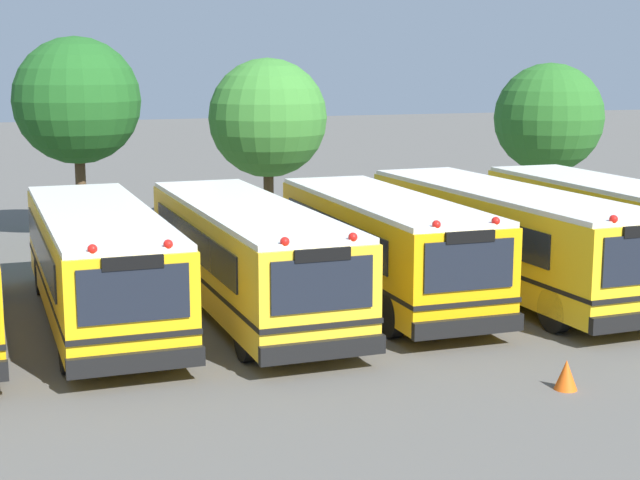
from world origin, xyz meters
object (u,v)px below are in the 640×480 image
(school_bus_3, at_px, (247,253))
(school_bus_5, at_px, (504,235))
(school_bus_2, at_px, (99,261))
(tree_3, at_px, (548,117))
(tree_1, at_px, (76,99))
(school_bus_6, at_px, (618,227))
(traffic_cone, at_px, (566,375))
(school_bus_4, at_px, (383,244))
(tree_2, at_px, (267,119))

(school_bus_3, distance_m, school_bus_5, 6.90)
(school_bus_2, distance_m, tree_3, 22.17)
(tree_3, bearing_deg, tree_1, -179.60)
(school_bus_6, distance_m, tree_3, 12.68)
(school_bus_2, height_order, traffic_cone, school_bus_2)
(school_bus_5, bearing_deg, school_bus_6, -179.31)
(school_bus_3, height_order, school_bus_6, school_bus_6)
(school_bus_3, bearing_deg, school_bus_4, 177.76)
(school_bus_3, bearing_deg, school_bus_6, 179.94)
(school_bus_5, xyz_separation_m, tree_2, (-3.03, 10.98, 2.48))
(tree_2, bearing_deg, school_bus_5, -74.55)
(traffic_cone, bearing_deg, school_bus_4, 93.31)
(tree_2, distance_m, tree_3, 11.83)
(school_bus_2, relative_size, tree_2, 1.69)
(school_bus_4, relative_size, tree_1, 1.38)
(tree_1, xyz_separation_m, tree_2, (6.44, -0.37, -0.75))
(school_bus_3, height_order, school_bus_5, school_bus_5)
(tree_1, relative_size, tree_3, 1.15)
(school_bus_4, height_order, school_bus_6, school_bus_6)
(school_bus_6, xyz_separation_m, tree_1, (-13.11, 11.23, 3.25))
(school_bus_2, distance_m, traffic_cone, 10.68)
(school_bus_3, relative_size, tree_2, 1.74)
(school_bus_2, relative_size, school_bus_6, 0.97)
(school_bus_5, height_order, tree_3, tree_3)
(tree_2, bearing_deg, school_bus_3, -109.65)
(school_bus_6, relative_size, tree_3, 1.79)
(tree_3, bearing_deg, tree_2, -177.58)
(school_bus_4, bearing_deg, tree_1, -60.60)
(school_bus_2, height_order, tree_3, tree_3)
(school_bus_4, xyz_separation_m, traffic_cone, (0.42, -7.25, -1.16))
(school_bus_5, distance_m, school_bus_6, 3.64)
(school_bus_2, bearing_deg, school_bus_5, 177.80)
(tree_1, distance_m, tree_3, 18.28)
(school_bus_4, relative_size, tree_3, 1.58)
(school_bus_5, relative_size, school_bus_6, 1.04)
(school_bus_2, relative_size, traffic_cone, 18.40)
(tree_2, xyz_separation_m, traffic_cone, (0.02, -18.22, -3.67))
(tree_3, xyz_separation_m, traffic_cone, (-11.80, -18.72, -3.47))
(school_bus_6, height_order, tree_2, tree_2)
(school_bus_4, xyz_separation_m, tree_1, (-6.04, 11.34, 3.25))
(tree_2, bearing_deg, school_bus_2, -124.68)
(school_bus_4, xyz_separation_m, tree_2, (0.40, 10.97, 2.50))
(school_bus_6, relative_size, tree_1, 1.57)
(school_bus_5, relative_size, traffic_cone, 19.70)
(school_bus_4, distance_m, school_bus_5, 3.43)
(school_bus_3, relative_size, tree_3, 1.79)
(tree_3, bearing_deg, school_bus_6, -114.37)
(school_bus_6, bearing_deg, tree_1, -39.19)
(tree_1, height_order, tree_3, tree_1)
(school_bus_4, distance_m, tree_1, 13.25)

